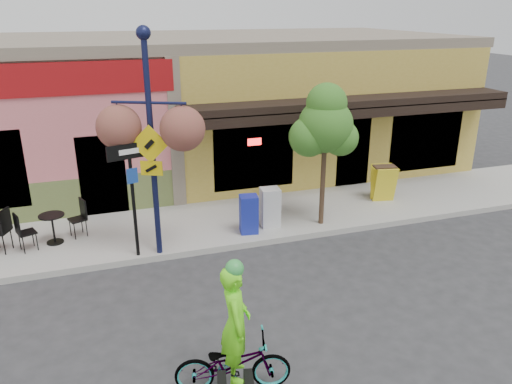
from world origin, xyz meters
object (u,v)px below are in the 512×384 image
Objects in this scene: newspaper_box_grey at (270,207)px; building at (185,103)px; cyclist_rider at (236,338)px; bicycle at (233,364)px; one_way_sign at (133,201)px; newspaper_box_blue at (249,214)px; lamp_post at (152,147)px; street_tree at (324,155)px.

building is at bearing 102.70° from newspaper_box_grey.
building reaches higher than cyclist_rider.
building is 11.62m from bicycle.
one_way_sign is 2.87m from newspaper_box_blue.
one_way_sign is 2.60× the size of newspaper_box_grey.
building is 6.66m from newspaper_box_blue.
lamp_post is (-0.50, 4.53, 1.71)m from cyclist_rider.
one_way_sign is (-0.93, 4.55, 1.00)m from bicycle.
lamp_post reaches higher than cyclist_rider.
street_tree is at bearing 29.03° from lamp_post.
newspaper_box_grey is (0.63, 0.21, 0.02)m from newspaper_box_blue.
bicycle is 6.31m from street_tree.
street_tree is (3.73, 4.86, 1.51)m from bicycle.
building is 7.13m from lamp_post.
newspaper_box_blue is at bearing -157.07° from newspaper_box_grey.
cyclist_rider is 0.70× the size of one_way_sign.
lamp_post is at bearing 18.75° from cyclist_rider.
building is 11.55m from cyclist_rider.
cyclist_rider is 4.87m from lamp_post.
one_way_sign reaches higher than newspaper_box_grey.
lamp_post is at bearing -175.48° from street_tree.
newspaper_box_blue is 0.96× the size of newspaper_box_grey.
newspaper_box_grey is at bearing -12.89° from bicycle.
cyclist_rider reaches higher than newspaper_box_grey.
street_tree reaches higher than bicycle.
lamp_post reaches higher than bicycle.
newspaper_box_grey is 0.28× the size of street_tree.
building reaches higher than bicycle.
newspaper_box_blue is at bearing -7.98° from one_way_sign.
lamp_post is 1.36× the size of street_tree.
building is 3.70× the size of lamp_post.
newspaper_box_grey is (0.92, -6.24, -1.60)m from building.
one_way_sign is 2.71× the size of newspaper_box_blue.
street_tree is (2.22, -6.52, -0.29)m from building.
one_way_sign reaches higher than bicycle.
cyclist_rider is (-1.46, -11.38, -1.35)m from building.
lamp_post is 5.14× the size of newspaper_box_blue.
building is at bearing 54.53° from one_way_sign.
one_way_sign is (-0.98, 4.55, 0.55)m from cyclist_rider.
building is 6.51m from newspaper_box_grey.
newspaper_box_grey is at bearing 26.65° from newspaper_box_blue.
one_way_sign reaches higher than newspaper_box_blue.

